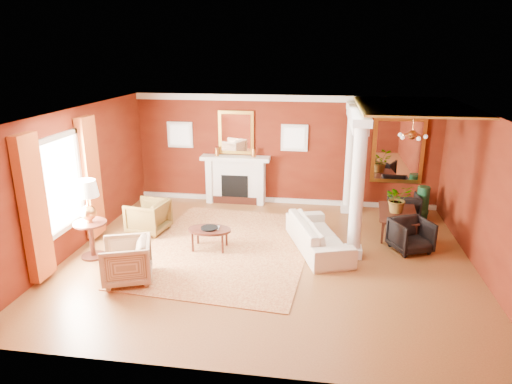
% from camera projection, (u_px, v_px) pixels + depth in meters
% --- Properties ---
extents(ground, '(8.00, 8.00, 0.00)m').
position_uv_depth(ground, '(268.00, 257.00, 9.23)').
color(ground, brown).
rests_on(ground, ground).
extents(room_shell, '(8.04, 7.04, 2.92)m').
position_uv_depth(room_shell, '(269.00, 160.00, 8.62)').
color(room_shell, '#611E0D').
rests_on(room_shell, ground).
extents(fireplace, '(1.85, 0.42, 1.29)m').
position_uv_depth(fireplace, '(236.00, 179.00, 12.34)').
color(fireplace, white).
rests_on(fireplace, ground).
extents(overmantel_mirror, '(0.95, 0.07, 1.15)m').
position_uv_depth(overmantel_mirror, '(236.00, 133.00, 12.10)').
color(overmantel_mirror, gold).
rests_on(overmantel_mirror, fireplace).
extents(flank_window_left, '(0.70, 0.07, 0.70)m').
position_uv_depth(flank_window_left, '(180.00, 135.00, 12.36)').
color(flank_window_left, white).
rests_on(flank_window_left, room_shell).
extents(flank_window_right, '(0.70, 0.07, 0.70)m').
position_uv_depth(flank_window_right, '(294.00, 138.00, 11.92)').
color(flank_window_right, white).
rests_on(flank_window_right, room_shell).
extents(left_window, '(0.21, 2.55, 2.60)m').
position_uv_depth(left_window, '(64.00, 190.00, 8.78)').
color(left_window, white).
rests_on(left_window, room_shell).
extents(column_front, '(0.36, 0.36, 2.80)m').
position_uv_depth(column_front, '(357.00, 189.00, 8.84)').
color(column_front, white).
rests_on(column_front, ground).
extents(column_back, '(0.36, 0.36, 2.80)m').
position_uv_depth(column_back, '(351.00, 158.00, 11.39)').
color(column_back, white).
rests_on(column_back, ground).
extents(header_beam, '(0.30, 3.20, 0.32)m').
position_uv_depth(header_beam, '(357.00, 116.00, 9.99)').
color(header_beam, white).
rests_on(header_beam, column_front).
extents(amber_ceiling, '(2.30, 3.40, 0.04)m').
position_uv_depth(amber_ceiling, '(413.00, 106.00, 9.61)').
color(amber_ceiling, gold).
rests_on(amber_ceiling, room_shell).
extents(dining_mirror, '(1.30, 0.07, 1.70)m').
position_uv_depth(dining_mirror, '(398.00, 151.00, 11.61)').
color(dining_mirror, gold).
rests_on(dining_mirror, room_shell).
extents(chandelier, '(0.60, 0.62, 0.75)m').
position_uv_depth(chandelier, '(412.00, 135.00, 9.84)').
color(chandelier, '#C17C3C').
rests_on(chandelier, room_shell).
extents(crown_trim, '(8.00, 0.08, 0.16)m').
position_uv_depth(crown_trim, '(286.00, 98.00, 11.64)').
color(crown_trim, white).
rests_on(crown_trim, room_shell).
extents(base_trim, '(8.00, 0.08, 0.12)m').
position_uv_depth(base_trim, '(284.00, 200.00, 12.47)').
color(base_trim, white).
rests_on(base_trim, ground).
extents(rug, '(3.72, 4.74, 0.02)m').
position_uv_depth(rug, '(228.00, 247.00, 9.66)').
color(rug, maroon).
rests_on(rug, ground).
extents(sofa, '(1.31, 2.28, 0.86)m').
position_uv_depth(sofa, '(319.00, 230.00, 9.47)').
color(sofa, beige).
rests_on(sofa, ground).
extents(armchair_leopard, '(0.87, 0.91, 0.83)m').
position_uv_depth(armchair_leopard, '(148.00, 215.00, 10.37)').
color(armchair_leopard, black).
rests_on(armchair_leopard, ground).
extents(armchair_stripe, '(1.02, 1.05, 0.86)m').
position_uv_depth(armchair_stripe, '(126.00, 259.00, 8.16)').
color(armchair_stripe, tan).
rests_on(armchair_stripe, ground).
extents(coffee_table, '(0.90, 0.90, 0.46)m').
position_uv_depth(coffee_table, '(210.00, 231.00, 9.47)').
color(coffee_table, black).
rests_on(coffee_table, ground).
extents(coffee_book, '(0.16, 0.03, 0.22)m').
position_uv_depth(coffee_book, '(211.00, 223.00, 9.47)').
color(coffee_book, black).
rests_on(coffee_book, coffee_table).
extents(side_table, '(0.65, 0.65, 1.61)m').
position_uv_depth(side_table, '(88.00, 205.00, 8.91)').
color(side_table, black).
rests_on(side_table, ground).
extents(dining_table, '(0.63, 1.50, 0.81)m').
position_uv_depth(dining_table, '(399.00, 217.00, 10.28)').
color(dining_table, black).
rests_on(dining_table, ground).
extents(dining_chair_near, '(0.94, 0.92, 0.75)m').
position_uv_depth(dining_chair_near, '(411.00, 234.00, 9.41)').
color(dining_chair_near, black).
rests_on(dining_chair_near, ground).
extents(dining_chair_far, '(0.72, 0.68, 0.72)m').
position_uv_depth(dining_chair_far, '(404.00, 205.00, 11.18)').
color(dining_chair_far, black).
rests_on(dining_chair_far, ground).
extents(green_urn, '(0.34, 0.34, 0.81)m').
position_uv_depth(green_urn, '(422.00, 205.00, 11.29)').
color(green_urn, '#154225').
rests_on(green_urn, ground).
extents(potted_plant, '(0.77, 0.81, 0.50)m').
position_uv_depth(potted_plant, '(399.00, 189.00, 10.10)').
color(potted_plant, '#26591E').
rests_on(potted_plant, dining_table).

